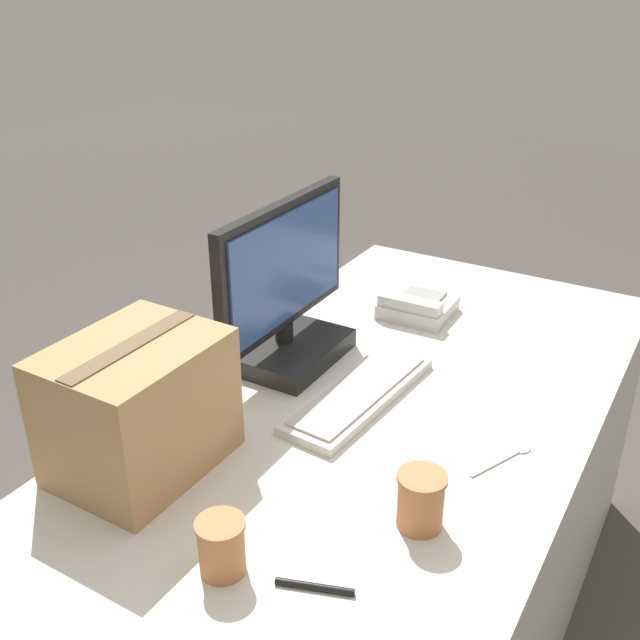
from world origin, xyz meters
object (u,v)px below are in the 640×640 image
Objects in this scene: paper_cup_right at (421,500)px; monitor at (284,300)px; desk_phone at (417,307)px; pen_marker at (315,587)px; paper_cup_left at (222,546)px; spoon at (511,456)px; cardboard_box at (138,407)px; keyboard at (359,394)px.

monitor is at bearing 53.63° from paper_cup_right.
pen_marker is at bearing -166.83° from desk_phone.
pen_marker is at bearing -75.54° from paper_cup_left.
desk_phone is 1.02m from pen_marker.
cardboard_box is (-0.38, 0.61, 0.13)m from spoon.
cardboard_box is 2.58× the size of pen_marker.
paper_cup_left is (-0.57, -0.05, 0.04)m from keyboard.
paper_cup_left is (-1.03, -0.11, 0.02)m from desk_phone.
paper_cup_left is at bearing 138.13° from paper_cup_right.
paper_cup_left is at bearing 173.43° from spoon.
spoon is 0.52m from pen_marker.
desk_phone is 1.03m from paper_cup_left.
keyboard reaches higher than spoon.
paper_cup_left is 0.35m from paper_cup_right.
monitor is 0.72m from paper_cup_left.
desk_phone is 1.90× the size of paper_cup_left.
spoon is (0.27, -0.08, -0.05)m from paper_cup_right.
paper_cup_right is at bearing -133.46° from keyboard.
desk_phone is at bearing 64.09° from spoon.
paper_cup_right is 0.24m from pen_marker.
paper_cup_left is (-0.65, -0.29, -0.11)m from monitor.
keyboard is at bearing -173.90° from desk_phone.
pen_marker is at bearing 159.56° from paper_cup_right.
paper_cup_right is at bearing -78.31° from cardboard_box.
paper_cup_right reaches higher than paper_cup_left.
desk_phone is at bearing 6.14° from paper_cup_left.
monitor reaches higher than paper_cup_right.
paper_cup_left is at bearing -4.51° from pen_marker.
spoon is at bearing -100.75° from monitor.
keyboard reaches higher than pen_marker.
paper_cup_right is at bearing -41.87° from paper_cup_left.
desk_phone is 1.50× the size of pen_marker.
paper_cup_left is at bearing -116.24° from cardboard_box.
spoon is at bearing -30.31° from paper_cup_left.
paper_cup_left is 0.79× the size of pen_marker.
monitor is 1.54× the size of cardboard_box.
paper_cup_right reaches higher than spoon.
monitor is at bearing -0.73° from cardboard_box.
desk_phone is at bearing -25.81° from monitor.
monitor reaches higher than pen_marker.
desk_phone is 0.58× the size of cardboard_box.
cardboard_box is at bearing 153.22° from keyboard.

